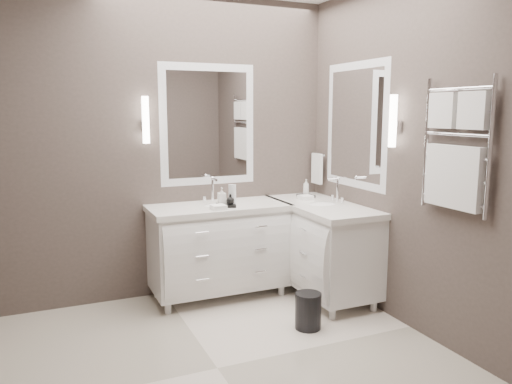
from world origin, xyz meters
name	(u,v)px	position (x,y,z in m)	size (l,w,h in m)	color
floor	(217,369)	(0.00, 0.00, -0.01)	(3.20, 3.00, 0.01)	silver
wall_back	(160,148)	(0.00, 1.50, 1.35)	(3.20, 0.01, 2.70)	#463C38
wall_front	(357,208)	(0.00, -1.50, 1.35)	(3.20, 0.01, 2.70)	#463C38
wall_right	(419,155)	(1.60, 0.00, 1.35)	(0.01, 3.00, 2.70)	#463C38
vanity_back	(219,245)	(0.45, 1.23, 0.49)	(1.24, 0.59, 0.97)	white
vanity_right	(321,243)	(1.33, 0.90, 0.49)	(0.59, 1.24, 0.97)	white
mirror_back	(208,125)	(0.45, 1.49, 1.55)	(0.90, 0.02, 1.10)	white
mirror_right	(356,125)	(1.59, 0.80, 1.55)	(0.02, 0.90, 1.10)	white
sconce_back	(146,121)	(-0.13, 1.43, 1.59)	(0.06, 0.06, 0.40)	white
sconce_right	(393,122)	(1.53, 0.22, 1.59)	(0.06, 0.06, 0.40)	white
towel_bar_corner	(317,168)	(1.54, 1.36, 1.12)	(0.03, 0.22, 0.30)	white
towel_ladder	(455,154)	(1.55, -0.40, 1.39)	(0.06, 0.58, 0.90)	white
waste_bin	(308,311)	(0.85, 0.30, 0.14)	(0.20, 0.20, 0.28)	black
amenity_tray_back	(226,205)	(0.48, 1.11, 0.86)	(0.17, 0.13, 0.03)	black
amenity_tray_right	(306,196)	(1.36, 1.27, 0.86)	(0.12, 0.16, 0.02)	black
water_bottle	(232,195)	(0.54, 1.13, 0.94)	(0.07, 0.07, 0.19)	silver
soap_bottle_a	(222,196)	(0.45, 1.13, 0.95)	(0.06, 0.07, 0.14)	white
soap_bottle_b	(230,199)	(0.51, 1.08, 0.92)	(0.07, 0.07, 0.09)	black
soap_bottle_c	(306,187)	(1.36, 1.27, 0.95)	(0.06, 0.06, 0.15)	white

